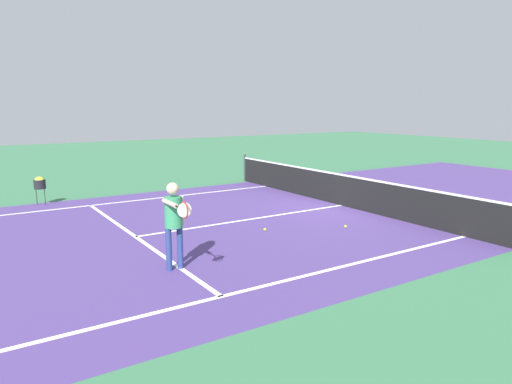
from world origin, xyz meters
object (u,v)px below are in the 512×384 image
Objects in this scene: ball_hopper at (40,183)px; tennis_ball_mid_court at (265,229)px; player_near at (174,216)px; net at (342,189)px; tennis_ball_near_net at (345,226)px.

ball_hopper reaches higher than tennis_ball_mid_court.
tennis_ball_mid_court is at bearing 115.30° from player_near.
player_near is at bearing -68.53° from net.
ball_hopper is at bearing -123.38° from net.
player_near is at bearing -64.70° from tennis_ball_mid_court.
tennis_ball_mid_court is (6.22, 4.05, -0.64)m from ball_hopper.
net is 2.72m from tennis_ball_near_net.
ball_hopper is at bearing -171.54° from player_near.
ball_hopper reaches higher than tennis_ball_near_net.
net is at bearing 139.18° from tennis_ball_near_net.
player_near is 1.86× the size of ball_hopper.
tennis_ball_near_net is at bearing -40.82° from net.
ball_hopper is at bearing -146.93° from tennis_ball_mid_court.
ball_hopper is (-7.59, -1.13, -0.33)m from player_near.
tennis_ball_near_net is at bearing 39.83° from ball_hopper.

